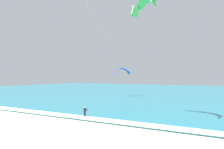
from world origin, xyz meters
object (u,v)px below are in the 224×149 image
kitesurfer (85,111)px  kite_distant (122,70)px  kite_primary (145,3)px  surfboard (85,118)px

kitesurfer → kite_distant: (-9.94, 32.21, 6.92)m
kitesurfer → kite_distant: bearing=107.2°
kite_primary → kite_distant: bearing=123.7°
kitesurfer → kite_primary: (6.48, 7.55, 17.18)m
surfboard → kitesurfer: 0.91m
kite_primary → kite_distant: kite_primary is taller
surfboard → kite_primary: bearing=49.4°
kitesurfer → kite_distant: size_ratio=0.33×
surfboard → kite_distant: (-9.94, 32.22, 7.84)m
kite_primary → kite_distant: 31.35m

